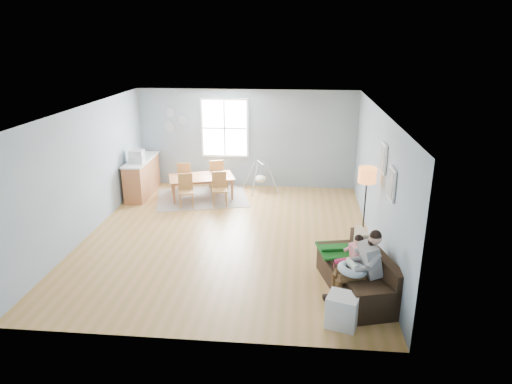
# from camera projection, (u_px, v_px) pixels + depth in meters

# --- Properties ---
(room) EXTENTS (8.40, 9.40, 3.90)m
(room) POSITION_uv_depth(u_px,v_px,m) (226.00, 124.00, 8.92)
(room) COLOR #A67C3A
(window) EXTENTS (1.32, 0.08, 1.62)m
(window) POSITION_uv_depth(u_px,v_px,m) (225.00, 128.00, 12.49)
(window) COLOR white
(window) RESTS_ON room
(pictures) EXTENTS (0.05, 1.34, 0.74)m
(pictures) POSITION_uv_depth(u_px,v_px,m) (387.00, 170.00, 7.86)
(pictures) COLOR white
(pictures) RESTS_ON room
(wall_plates) EXTENTS (0.67, 0.02, 0.66)m
(wall_plates) POSITION_uv_depth(u_px,v_px,m) (174.00, 121.00, 12.56)
(wall_plates) COLOR #8C9EA9
(wall_plates) RESTS_ON room
(sofa) EXTENTS (1.26, 2.00, 0.75)m
(sofa) POSITION_uv_depth(u_px,v_px,m) (360.00, 277.00, 7.55)
(sofa) COLOR black
(sofa) RESTS_ON room
(green_throw) EXTENTS (0.98, 0.85, 0.04)m
(green_throw) POSITION_uv_depth(u_px,v_px,m) (343.00, 250.00, 8.04)
(green_throw) COLOR #16621F
(green_throw) RESTS_ON sofa
(beige_pillow) EXTENTS (0.20, 0.44, 0.43)m
(beige_pillow) POSITION_uv_depth(u_px,v_px,m) (361.00, 241.00, 7.90)
(beige_pillow) COLOR beige
(beige_pillow) RESTS_ON sofa
(father) EXTENTS (0.91, 0.54, 1.22)m
(father) POSITION_uv_depth(u_px,v_px,m) (361.00, 265.00, 7.16)
(father) COLOR gray
(father) RESTS_ON sofa
(nursing_pillow) EXTENTS (0.59, 0.58, 0.19)m
(nursing_pillow) POSITION_uv_depth(u_px,v_px,m) (352.00, 269.00, 7.16)
(nursing_pillow) COLOR #AEC7D9
(nursing_pillow) RESTS_ON father
(infant) EXTENTS (0.21, 0.33, 0.12)m
(infant) POSITION_uv_depth(u_px,v_px,m) (352.00, 264.00, 7.16)
(infant) COLOR silver
(infant) RESTS_ON nursing_pillow
(toddler) EXTENTS (0.51, 0.38, 0.76)m
(toddler) POSITION_uv_depth(u_px,v_px,m) (353.00, 252.00, 7.58)
(toddler) COLOR silver
(toddler) RESTS_ON sofa
(floor_lamp) EXTENTS (0.34, 0.34, 1.69)m
(floor_lamp) POSITION_uv_depth(u_px,v_px,m) (367.00, 182.00, 8.73)
(floor_lamp) COLOR black
(floor_lamp) RESTS_ON room
(storage_cube) EXTENTS (0.54, 0.51, 0.49)m
(storage_cube) POSITION_uv_depth(u_px,v_px,m) (342.00, 310.00, 6.67)
(storage_cube) COLOR silver
(storage_cube) RESTS_ON room
(rug) EXTENTS (2.68, 2.28, 0.01)m
(rug) POSITION_uv_depth(u_px,v_px,m) (202.00, 198.00, 12.02)
(rug) COLOR #A39B95
(rug) RESTS_ON room
(dining_table) EXTENTS (1.85, 1.39, 0.58)m
(dining_table) POSITION_uv_depth(u_px,v_px,m) (202.00, 187.00, 11.92)
(dining_table) COLOR #9C5A33
(dining_table) RESTS_ON rug
(chair_sw) EXTENTS (0.46, 0.46, 0.83)m
(chair_sw) POSITION_uv_depth(u_px,v_px,m) (186.00, 189.00, 11.27)
(chair_sw) COLOR brown
(chair_sw) RESTS_ON rug
(chair_se) EXTENTS (0.45, 0.45, 0.84)m
(chair_se) POSITION_uv_depth(u_px,v_px,m) (220.00, 187.00, 11.39)
(chair_se) COLOR brown
(chair_se) RESTS_ON rug
(chair_nw) EXTENTS (0.42, 0.42, 0.84)m
(chair_nw) POSITION_uv_depth(u_px,v_px,m) (185.00, 175.00, 12.34)
(chair_nw) COLOR brown
(chair_nw) RESTS_ON rug
(chair_ne) EXTENTS (0.50, 0.50, 0.88)m
(chair_ne) POSITION_uv_depth(u_px,v_px,m) (216.00, 173.00, 12.45)
(chair_ne) COLOR brown
(chair_ne) RESTS_ON rug
(counter) EXTENTS (0.55, 1.76, 0.98)m
(counter) POSITION_uv_depth(u_px,v_px,m) (142.00, 177.00, 12.14)
(counter) COLOR #9C5A33
(counter) RESTS_ON room
(monitor) EXTENTS (0.36, 0.34, 0.32)m
(monitor) POSITION_uv_depth(u_px,v_px,m) (137.00, 156.00, 11.62)
(monitor) COLOR silver
(monitor) RESTS_ON counter
(baby_swing) EXTENTS (1.06, 1.06, 0.81)m
(baby_swing) POSITION_uv_depth(u_px,v_px,m) (261.00, 178.00, 12.43)
(baby_swing) COLOR silver
(baby_swing) RESTS_ON room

